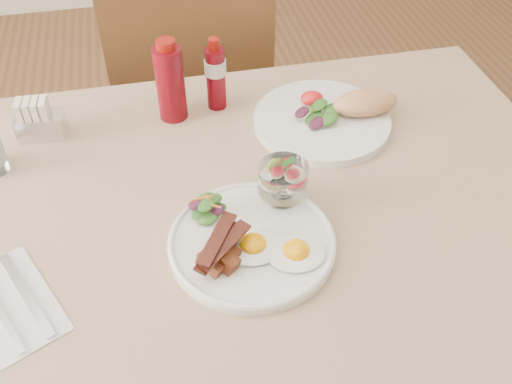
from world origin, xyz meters
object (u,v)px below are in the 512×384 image
at_px(sugar_caddy, 39,122).
at_px(chair_far, 192,103).
at_px(fruit_cup, 283,179).
at_px(second_plate, 332,115).
at_px(table, 233,237).
at_px(hot_sauce_bottle, 216,75).
at_px(ketchup_bottle, 170,82).
at_px(main_plate, 252,243).

bearing_deg(sugar_caddy, chair_far, 52.67).
bearing_deg(fruit_cup, second_plate, 53.57).
bearing_deg(sugar_caddy, fruit_cup, -30.71).
bearing_deg(chair_far, fruit_cup, -82.62).
relative_size(table, hot_sauce_bottle, 8.22).
relative_size(fruit_cup, second_plate, 0.29).
height_order(second_plate, hot_sauce_bottle, hot_sauce_bottle).
relative_size(table, sugar_caddy, 13.56).
distance_m(table, chair_far, 0.68).
distance_m(chair_far, fruit_cup, 0.75).
xyz_separation_m(fruit_cup, ketchup_bottle, (-0.16, 0.32, 0.02)).
relative_size(chair_far, ketchup_bottle, 5.20).
relative_size(second_plate, sugar_caddy, 3.19).
xyz_separation_m(fruit_cup, second_plate, (0.16, 0.22, -0.05)).
bearing_deg(hot_sauce_bottle, second_plate, -26.26).
height_order(main_plate, hot_sauce_bottle, hot_sauce_bottle).
xyz_separation_m(table, chair_far, (0.00, 0.66, -0.14)).
height_order(main_plate, second_plate, second_plate).
xyz_separation_m(table, hot_sauce_bottle, (0.03, 0.31, 0.17)).
distance_m(table, hot_sauce_bottle, 0.35).
xyz_separation_m(table, ketchup_bottle, (-0.07, 0.29, 0.17)).
bearing_deg(fruit_cup, chair_far, 97.38).
relative_size(ketchup_bottle, hot_sauce_bottle, 1.11).
distance_m(fruit_cup, second_plate, 0.28).
bearing_deg(hot_sauce_bottle, chair_far, 94.21).
relative_size(table, main_plate, 4.75).
bearing_deg(chair_far, ketchup_bottle, -100.82).
distance_m(table, sugar_caddy, 0.46).
height_order(chair_far, ketchup_bottle, same).
height_order(chair_far, sugar_caddy, chair_far).
height_order(chair_far, fruit_cup, chair_far).
xyz_separation_m(second_plate, ketchup_bottle, (-0.32, 0.10, 0.06)).
height_order(second_plate, ketchup_bottle, ketchup_bottle).
height_order(chair_far, hot_sauce_bottle, chair_far).
bearing_deg(table, hot_sauce_bottle, 85.20).
distance_m(fruit_cup, hot_sauce_bottle, 0.34).
bearing_deg(second_plate, fruit_cup, -126.43).
xyz_separation_m(table, second_plate, (0.25, 0.20, 0.11)).
bearing_deg(second_plate, sugar_caddy, 172.20).
bearing_deg(table, chair_far, 90.00).
distance_m(table, main_plate, 0.14).
xyz_separation_m(fruit_cup, hot_sauce_bottle, (-0.06, 0.33, 0.01)).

